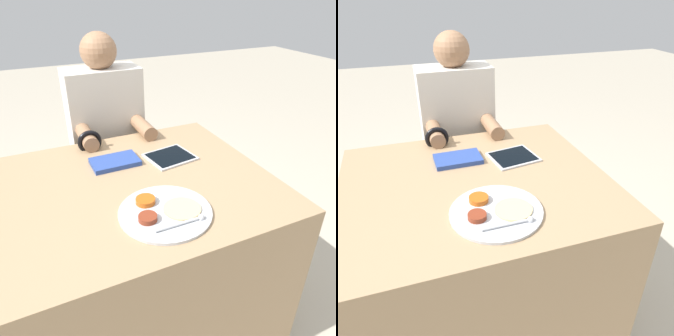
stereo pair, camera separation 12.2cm
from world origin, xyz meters
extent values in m
plane|color=#B2A893|center=(0.00, 0.00, 0.00)|extent=(12.00, 12.00, 0.00)
cube|color=#9E7F5B|center=(0.00, 0.00, 0.39)|extent=(1.01, 0.88, 0.77)
cylinder|color=#B7BABF|center=(0.02, -0.22, 0.78)|extent=(0.31, 0.31, 0.01)
cylinder|color=#B75114|center=(-0.03, -0.15, 0.79)|extent=(0.07, 0.07, 0.02)
cylinder|color=maroon|center=(-0.05, -0.25, 0.79)|extent=(0.06, 0.06, 0.02)
cylinder|color=#DBBC7F|center=(0.07, -0.24, 0.78)|extent=(0.13, 0.13, 0.01)
cylinder|color=#B7BABF|center=(0.02, -0.31, 0.79)|extent=(0.16, 0.01, 0.01)
sphere|color=#B7BABF|center=(0.10, -0.31, 0.79)|extent=(0.02, 0.02, 0.02)
cube|color=silver|center=(-0.03, 0.17, 0.77)|extent=(0.19, 0.13, 0.01)
cube|color=#28428E|center=(-0.03, 0.17, 0.78)|extent=(0.20, 0.13, 0.02)
cube|color=#B7B7BC|center=(0.20, 0.13, 0.77)|extent=(0.22, 0.20, 0.01)
cube|color=black|center=(0.20, 0.13, 0.78)|extent=(0.19, 0.17, 0.00)
cube|color=black|center=(0.05, 0.62, 0.22)|extent=(0.34, 0.22, 0.44)
cube|color=beige|center=(0.05, 0.62, 0.76)|extent=(0.38, 0.20, 0.63)
sphere|color=#936B4C|center=(0.05, 0.62, 1.15)|extent=(0.18, 0.18, 0.18)
cylinder|color=#936B4C|center=(-0.10, 0.43, 0.81)|extent=(0.07, 0.22, 0.07)
cylinder|color=#936B4C|center=(0.19, 0.43, 0.81)|extent=(0.07, 0.22, 0.07)
torus|color=black|center=(-0.10, 0.36, 0.81)|extent=(0.11, 0.02, 0.11)
camera|label=1|loc=(-0.34, -1.01, 1.43)|focal=35.00mm
camera|label=2|loc=(-0.23, -1.06, 1.43)|focal=35.00mm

